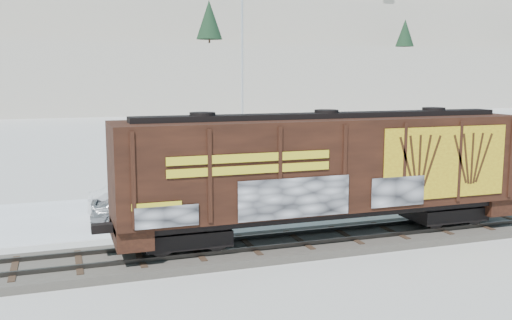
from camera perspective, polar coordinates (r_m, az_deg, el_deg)
name	(u,v)px	position (r m, az deg, el deg)	size (l,w,h in m)	color
ground	(249,252)	(21.30, -0.71, -9.22)	(500.00, 500.00, 0.00)	white
rail_track	(249,248)	(21.25, -0.71, -8.84)	(50.00, 3.40, 0.43)	#59544C
parking_strip	(201,208)	(28.26, -5.55, -4.81)	(40.00, 8.00, 0.03)	white
hillside	(80,46)	(159.38, -17.17, 10.83)	(360.00, 110.00, 93.00)	white
hopper_railcar	(326,168)	(21.74, 6.98, -0.78)	(15.85, 3.06, 4.66)	black
flagpole	(244,97)	(36.68, -1.22, 6.28)	(2.30, 0.90, 13.44)	silver
car_silver	(142,206)	(25.64, -11.38, -4.57)	(1.74, 4.33, 1.47)	#A1A3A8
car_white	(137,199)	(27.19, -11.79, -3.87)	(1.55, 4.43, 1.46)	silver
car_dark	(384,179)	(32.99, 12.68, -1.87)	(1.86, 4.58, 1.33)	black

